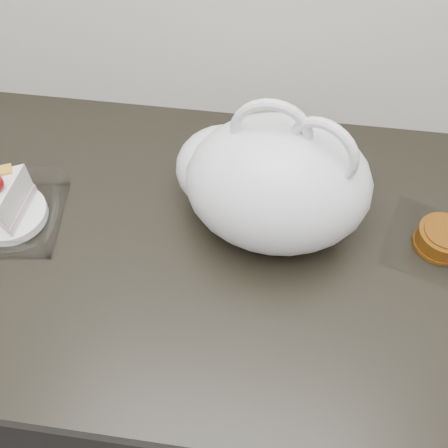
# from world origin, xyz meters

# --- Properties ---
(counter) EXTENTS (2.04, 0.64, 0.90)m
(counter) POSITION_xyz_m (0.00, 1.69, 0.45)
(counter) COLOR black
(counter) RESTS_ON ground
(cake_tray) EXTENTS (0.18, 0.18, 0.13)m
(cake_tray) POSITION_xyz_m (-0.35, 1.68, 0.93)
(cake_tray) COLOR white
(cake_tray) RESTS_ON counter
(mooncake_wrap) EXTENTS (0.20, 0.19, 0.04)m
(mooncake_wrap) POSITION_xyz_m (0.36, 1.73, 0.92)
(mooncake_wrap) COLOR white
(mooncake_wrap) RESTS_ON counter
(plastic_bag) EXTENTS (0.34, 0.28, 0.26)m
(plastic_bag) POSITION_xyz_m (0.07, 1.74, 1.00)
(plastic_bag) COLOR white
(plastic_bag) RESTS_ON counter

